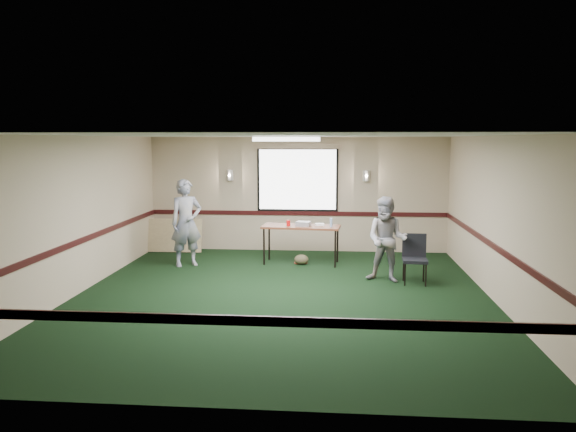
# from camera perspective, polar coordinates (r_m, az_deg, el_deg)

# --- Properties ---
(ground) EXTENTS (8.00, 8.00, 0.00)m
(ground) POSITION_cam_1_polar(r_m,az_deg,el_deg) (9.57, -0.66, -8.20)
(ground) COLOR black
(ground) RESTS_ON ground
(room_shell) EXTENTS (8.00, 8.02, 8.00)m
(room_shell) POSITION_cam_1_polar(r_m,az_deg,el_deg) (11.36, 0.35, 2.46)
(room_shell) COLOR tan
(room_shell) RESTS_ON ground
(folding_table) EXTENTS (1.69, 0.81, 0.82)m
(folding_table) POSITION_cam_1_polar(r_m,az_deg,el_deg) (11.92, 1.35, -1.27)
(folding_table) COLOR #5E2F1B
(folding_table) RESTS_ON ground
(projector) EXTENTS (0.34, 0.30, 0.10)m
(projector) POSITION_cam_1_polar(r_m,az_deg,el_deg) (11.85, 1.58, -0.80)
(projector) COLOR #98979F
(projector) RESTS_ON folding_table
(game_console) EXTENTS (0.21, 0.18, 0.05)m
(game_console) POSITION_cam_1_polar(r_m,az_deg,el_deg) (11.93, 3.23, -0.87)
(game_console) COLOR white
(game_console) RESTS_ON folding_table
(red_cup) EXTENTS (0.08, 0.08, 0.12)m
(red_cup) POSITION_cam_1_polar(r_m,az_deg,el_deg) (11.86, 0.04, -0.72)
(red_cup) COLOR red
(red_cup) RESTS_ON folding_table
(water_bottle) EXTENTS (0.06, 0.06, 0.19)m
(water_bottle) POSITION_cam_1_polar(r_m,az_deg,el_deg) (11.74, 4.40, -0.67)
(water_bottle) COLOR #80A2D2
(water_bottle) RESTS_ON folding_table
(duffel_bag) EXTENTS (0.36, 0.31, 0.21)m
(duffel_bag) POSITION_cam_1_polar(r_m,az_deg,el_deg) (11.94, 1.37, -4.44)
(duffel_bag) COLOR #463E28
(duffel_bag) RESTS_ON ground
(cable_coil) EXTENTS (0.32, 0.32, 0.01)m
(cable_coil) POSITION_cam_1_polar(r_m,az_deg,el_deg) (12.10, 1.30, -4.76)
(cable_coil) COLOR red
(cable_coil) RESTS_ON ground
(folded_table) EXTENTS (1.53, 0.26, 0.78)m
(folded_table) POSITION_cam_1_polar(r_m,az_deg,el_deg) (13.52, -11.95, -1.94)
(folded_table) COLOR tan
(folded_table) RESTS_ON ground
(conference_chair) EXTENTS (0.46, 0.48, 0.90)m
(conference_chair) POSITION_cam_1_polar(r_m,az_deg,el_deg) (10.63, 12.73, -3.84)
(conference_chair) COLOR black
(conference_chair) RESTS_ON ground
(person_left) EXTENTS (0.79, 0.72, 1.82)m
(person_left) POSITION_cam_1_polar(r_m,az_deg,el_deg) (11.88, -10.30, -0.69)
(person_left) COLOR #39447F
(person_left) RESTS_ON ground
(person_right) EXTENTS (0.92, 0.81, 1.59)m
(person_right) POSITION_cam_1_polar(r_m,az_deg,el_deg) (10.56, 10.02, -2.37)
(person_right) COLOR #7D94C3
(person_right) RESTS_ON ground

